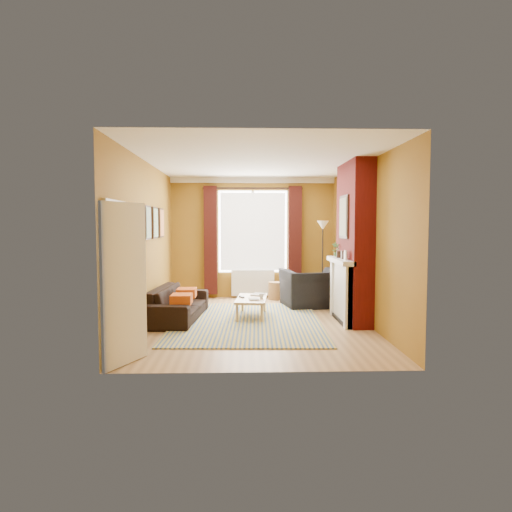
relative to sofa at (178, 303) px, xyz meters
name	(u,v)px	position (x,y,z in m)	size (l,w,h in m)	color
ground	(256,322)	(1.42, -0.26, -0.30)	(5.50, 5.50, 0.00)	olive
room_walls	(291,243)	(2.06, 0.01, 1.09)	(3.82, 5.54, 2.83)	#8C621A
striped_rug	(247,321)	(1.26, -0.27, -0.29)	(2.67, 3.62, 0.02)	#2F4F83
sofa	(178,303)	(0.00, 0.00, 0.00)	(2.02, 0.79, 0.59)	black
armchair	(312,288)	(2.64, 1.20, 0.09)	(1.20, 1.04, 0.78)	black
coffee_table	(252,300)	(1.34, 0.15, 0.03)	(0.64, 1.13, 0.36)	tan
wicker_stool	(275,291)	(1.93, 2.14, -0.09)	(0.38, 0.38, 0.40)	olive
floor_lamp	(323,238)	(2.97, 1.90, 1.12)	(0.31, 0.31, 1.80)	black
book_a	(249,299)	(1.30, -0.07, 0.08)	(0.17, 0.23, 0.02)	#999999
book_b	(253,294)	(1.37, 0.53, 0.08)	(0.22, 0.30, 0.02)	#999999
mug	(261,296)	(1.52, 0.06, 0.11)	(0.10, 0.10, 0.09)	#999999
tv_remote	(242,297)	(1.16, 0.20, 0.08)	(0.11, 0.18, 0.02)	black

